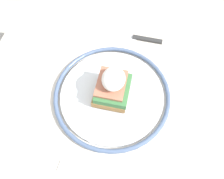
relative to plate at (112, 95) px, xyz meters
The scene contains 6 objects.
ground_plane 0.78m from the plate, 70.35° to the right, with size 6.00×6.00×0.00m, color #B2ADA3.
dining_table 0.14m from the plate, 70.35° to the right, with size 1.12×0.77×0.77m.
plate is the anchor object (origin of this frame).
sandwich 0.04m from the plate, 50.36° to the right, with size 0.09×0.08×0.08m.
fork 0.18m from the plate, behind, with size 0.03×0.15×0.00m.
knife 0.19m from the plate, ahead, with size 0.02×0.20×0.01m.
Camera 1 is at (-0.23, 0.01, 1.24)m, focal length 35.00 mm.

